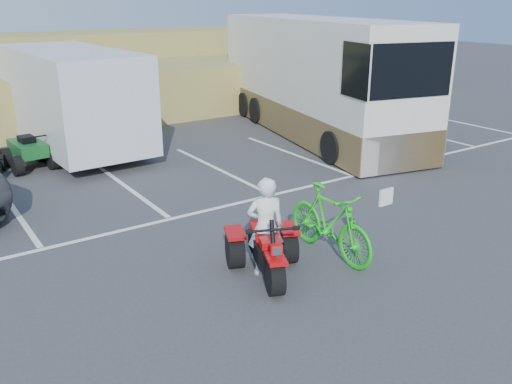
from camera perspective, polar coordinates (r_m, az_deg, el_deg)
ground at (r=9.96m, az=-2.94°, el=-7.25°), size 100.00×100.00×0.00m
parking_stripes at (r=13.65m, az=-8.72°, el=0.18°), size 28.00×5.16×0.01m
grass_embankment at (r=23.75m, az=-23.18°, el=10.67°), size 40.00×8.50×3.10m
red_trike_atv at (r=9.43m, az=1.17°, el=-8.89°), size 1.83×2.05×1.10m
rider at (r=9.18m, az=1.01°, el=-3.66°), size 0.75×0.63×1.75m
green_dirt_bike at (r=9.99m, az=7.77°, el=-3.16°), size 0.64×2.21×1.32m
cargo_trailer at (r=17.76m, az=-18.79°, el=9.46°), size 2.90×6.72×3.09m
rv_motorhome at (r=19.33m, az=6.15°, el=11.14°), size 5.00×11.04×3.85m
quad_atv_green at (r=16.58m, az=-22.63°, el=2.36°), size 1.31×1.67×1.03m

